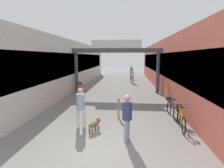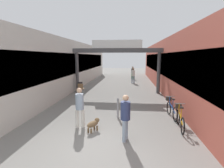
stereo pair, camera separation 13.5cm
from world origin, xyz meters
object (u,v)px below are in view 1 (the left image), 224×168
at_px(pedestrian_companion, 127,115).
at_px(cafe_chair_wood_nearer, 80,88).
at_px(pedestrian_carrying_crate, 132,74).
at_px(pedestrian_elderly_walking, 131,72).
at_px(pedestrian_with_dog, 81,105).
at_px(bollard_post_metal, 118,108).
at_px(cafe_chair_black_farther, 80,86).
at_px(bicycle_blue_second, 172,108).
at_px(dog_on_leash, 95,124).
at_px(bicycle_orange_nearest, 181,118).

bearing_deg(pedestrian_companion, cafe_chair_wood_nearer, 117.05).
xyz_separation_m(pedestrian_companion, pedestrian_carrying_crate, (0.48, 13.54, 0.04)).
height_order(pedestrian_companion, pedestrian_elderly_walking, pedestrian_elderly_walking).
relative_size(pedestrian_companion, pedestrian_elderly_walking, 0.99).
bearing_deg(pedestrian_elderly_walking, pedestrian_with_dog, -98.33).
height_order(bollard_post_metal, cafe_chair_black_farther, bollard_post_metal).
height_order(pedestrian_elderly_walking, bicycle_blue_second, pedestrian_elderly_walking).
bearing_deg(dog_on_leash, bicycle_blue_second, 30.20).
height_order(dog_on_leash, cafe_chair_black_farther, cafe_chair_black_farther).
bearing_deg(bicycle_orange_nearest, bicycle_blue_second, 91.99).
bearing_deg(pedestrian_elderly_walking, pedestrian_carrying_crate, -89.76).
xyz_separation_m(pedestrian_with_dog, pedestrian_elderly_walking, (2.37, 16.17, -0.02)).
bearing_deg(pedestrian_with_dog, bicycle_orange_nearest, 4.95).
bearing_deg(bollard_post_metal, bicycle_orange_nearest, -20.83).
bearing_deg(pedestrian_companion, bicycle_orange_nearest, 30.51).
bearing_deg(cafe_chair_black_farther, bollard_post_metal, -58.27).
distance_m(pedestrian_elderly_walking, bicycle_orange_nearest, 15.92).
bearing_deg(cafe_chair_black_farther, bicycle_orange_nearest, -47.38).
distance_m(bicycle_blue_second, bollard_post_metal, 2.61).
distance_m(pedestrian_companion, cafe_chair_wood_nearer, 7.97).
height_order(pedestrian_companion, bollard_post_metal, pedestrian_companion).
bearing_deg(pedestrian_companion, pedestrian_elderly_walking, 88.46).
height_order(bicycle_blue_second, cafe_chair_wood_nearer, bicycle_blue_second).
xyz_separation_m(pedestrian_elderly_walking, cafe_chair_wood_nearer, (-4.08, -10.02, -0.40)).
relative_size(pedestrian_carrying_crate, bicycle_blue_second, 1.01).
height_order(pedestrian_carrying_crate, bicycle_orange_nearest, pedestrian_carrying_crate).
relative_size(pedestrian_with_dog, bicycle_orange_nearest, 1.00).
height_order(pedestrian_carrying_crate, pedestrian_elderly_walking, pedestrian_carrying_crate).
xyz_separation_m(pedestrian_with_dog, cafe_chair_wood_nearer, (-1.72, 6.14, -0.42)).
bearing_deg(cafe_chair_black_farther, dog_on_leash, -70.08).
distance_m(pedestrian_companion, dog_on_leash, 1.57).
bearing_deg(cafe_chair_wood_nearer, dog_on_leash, -69.97).
distance_m(pedestrian_with_dog, cafe_chair_wood_nearer, 6.39).
height_order(pedestrian_companion, cafe_chair_black_farther, pedestrian_companion).
height_order(pedestrian_carrying_crate, dog_on_leash, pedestrian_carrying_crate).
bearing_deg(dog_on_leash, cafe_chair_black_farther, 109.92).
distance_m(dog_on_leash, bollard_post_metal, 1.87).
height_order(pedestrian_companion, dog_on_leash, pedestrian_companion).
xyz_separation_m(pedestrian_elderly_walking, cafe_chair_black_farther, (-4.39, -9.14, -0.40)).
relative_size(pedestrian_companion, cafe_chair_black_farther, 1.85).
distance_m(pedestrian_carrying_crate, pedestrian_elderly_walking, 3.58).
height_order(bicycle_blue_second, bollard_post_metal, bicycle_blue_second).
bearing_deg(cafe_chair_black_farther, bicycle_blue_second, -41.15).
distance_m(bicycle_blue_second, cafe_chair_black_farther, 8.09).
distance_m(pedestrian_with_dog, pedestrian_companion, 2.13).
xyz_separation_m(dog_on_leash, bollard_post_metal, (0.85, 1.66, 0.19)).
xyz_separation_m(pedestrian_carrying_crate, dog_on_leash, (-1.75, -12.89, -0.67)).
bearing_deg(pedestrian_companion, dog_on_leash, 152.90).
bearing_deg(dog_on_leash, pedestrian_with_dog, 154.93).
relative_size(pedestrian_companion, bollard_post_metal, 1.69).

